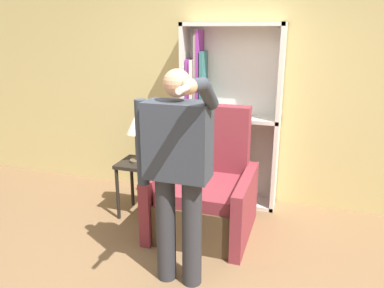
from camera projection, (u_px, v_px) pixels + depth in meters
The scene contains 6 objects.
wall_back at pixel (227, 77), 4.12m from camera, with size 8.00×0.06×2.80m.
bookcase at pixel (218, 123), 4.13m from camera, with size 1.06×0.28×1.98m.
armchair at pixel (205, 194), 3.66m from camera, with size 0.93×0.91×1.19m.
person_standing at pixel (177, 167), 2.69m from camera, with size 0.62×0.78×1.66m.
side_table at pixel (138, 173), 3.90m from camera, with size 0.38×0.38×0.59m.
table_lamp at pixel (136, 127), 3.76m from camera, with size 0.21×0.21×0.51m.
Camera 1 is at (0.90, -2.04, 1.91)m, focal length 35.00 mm.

